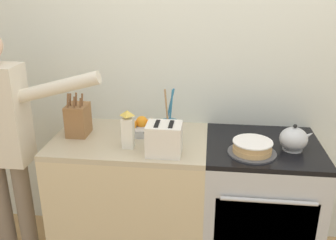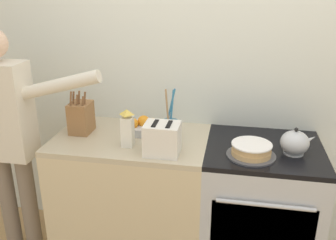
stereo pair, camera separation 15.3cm
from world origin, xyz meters
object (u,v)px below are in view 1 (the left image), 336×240
knife_block (78,119)px  utensil_crock (169,128)px  milk_carton (128,130)px  tea_kettle (294,139)px  layer_cake (252,148)px  fruit_bowl (141,127)px  person_baker (3,134)px  toaster (164,139)px  stove_range (258,206)px

knife_block → utensil_crock: utensil_crock is taller
milk_carton → tea_kettle: bearing=4.6°
layer_cake → tea_kettle: 0.27m
tea_kettle → knife_block: 1.37m
layer_cake → knife_block: bearing=171.8°
tea_kettle → knife_block: (-1.37, 0.08, 0.04)m
layer_cake → milk_carton: milk_carton is taller
fruit_bowl → tea_kettle: bearing=-9.2°
person_baker → toaster: bearing=9.6°
layer_cake → milk_carton: 0.75m
tea_kettle → utensil_crock: size_ratio=0.62×
toaster → fruit_bowl: bearing=122.8°
fruit_bowl → toaster: 0.36m
toaster → person_baker: (-1.03, 0.04, -0.04)m
utensil_crock → milk_carton: 0.29m
person_baker → layer_cake: bearing=12.6°
fruit_bowl → milk_carton: bearing=-98.9°
stove_range → person_baker: bearing=-174.7°
utensil_crock → fruit_bowl: utensil_crock is taller
person_baker → utensil_crock: bearing=22.2°
tea_kettle → toaster: toaster is taller
layer_cake → tea_kettle: size_ratio=1.41×
utensil_crock → fruit_bowl: size_ratio=1.42×
person_baker → stove_range: bearing=17.3°
layer_cake → fruit_bowl: fruit_bowl is taller
stove_range → utensil_crock: 0.80m
toaster → milk_carton: (-0.23, 0.06, 0.02)m
fruit_bowl → milk_carton: (-0.04, -0.24, 0.07)m
tea_kettle → milk_carton: (-1.00, -0.08, 0.04)m
layer_cake → stove_range: bearing=57.1°
tea_kettle → toaster: 0.78m
layer_cake → milk_carton: size_ratio=1.19×
fruit_bowl → toaster: size_ratio=1.05×
fruit_bowl → person_baker: (-0.84, -0.25, 0.01)m
utensil_crock → layer_cake: bearing=-18.3°
milk_carton → layer_cake: bearing=-0.2°
fruit_bowl → utensil_crock: bearing=-18.8°
toaster → tea_kettle: bearing=10.5°
knife_block → stove_range: bearing=-1.3°
stove_range → knife_block: 1.33m
toaster → milk_carton: 0.24m
layer_cake → utensil_crock: bearing=161.7°
toaster → layer_cake: bearing=6.7°
utensil_crock → toaster: utensil_crock is taller
stove_range → milk_carton: milk_carton is taller
stove_range → person_baker: 1.72m
stove_range → layer_cake: 0.51m
tea_kettle → milk_carton: 1.00m
layer_cake → knife_block: (-1.12, 0.16, 0.07)m
stove_range → tea_kettle: tea_kettle is taller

